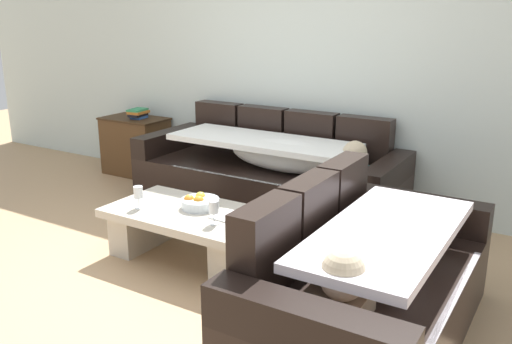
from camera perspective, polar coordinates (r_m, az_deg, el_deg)
The scene contains 11 objects.
ground_plane at distance 3.87m, azimuth -10.85°, elevation -10.91°, with size 14.00×14.00×0.00m, color tan.
back_wall at distance 5.24m, azimuth 4.55°, elevation 11.85°, with size 9.00×0.10×2.70m, color silver.
couch_along_wall at distance 4.97m, azimuth 1.62°, elevation -0.34°, with size 2.44×0.92×0.88m.
couch_near_window at distance 3.07m, azimuth 11.48°, elevation -11.58°, with size 0.92×1.79×0.88m.
coffee_table at distance 4.03m, azimuth -6.95°, elevation -5.90°, with size 1.20×0.68×0.38m.
fruit_bowl at distance 4.01m, azimuth -5.95°, elevation -3.18°, with size 0.28×0.28×0.10m.
wine_glass_near_left at distance 4.05m, azimuth -12.21°, elevation -2.17°, with size 0.07×0.07×0.17m.
wine_glass_near_right at distance 3.67m, azimuth -4.44°, elevation -3.78°, with size 0.07×0.07×0.17m.
open_magazine at distance 3.81m, azimuth -2.41°, elevation -4.77°, with size 0.28×0.21×0.01m, color white.
side_cabinet at distance 6.25m, azimuth -12.44°, elevation 2.68°, with size 0.72×0.44×0.64m.
book_stack_on_cabinet at distance 6.13m, azimuth -12.21°, elevation 6.02°, with size 0.19×0.24×0.10m.
Camera 1 is at (2.38, -2.51, 1.75)m, focal length 38.27 mm.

